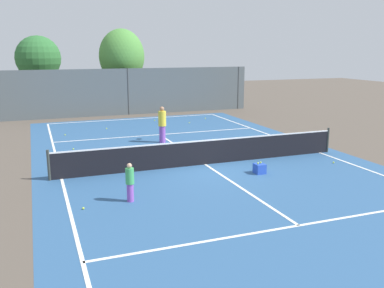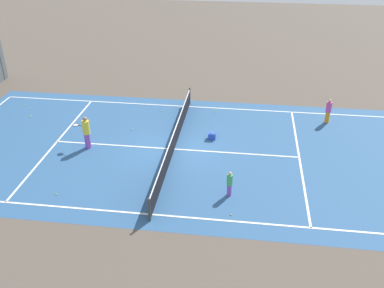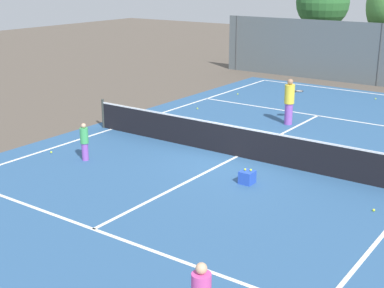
{
  "view_description": "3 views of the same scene",
  "coord_description": "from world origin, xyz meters",
  "px_view_note": "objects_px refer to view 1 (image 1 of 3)",
  "views": [
    {
      "loc": [
        -6.23,
        -15.02,
        4.51
      ],
      "look_at": [
        -1.04,
        -1.28,
        1.19
      ],
      "focal_mm": 39.51,
      "sensor_mm": 36.0,
      "label": 1
    },
    {
      "loc": [
        -19.34,
        -3.5,
        11.16
      ],
      "look_at": [
        -1.35,
        -1.11,
        1.13
      ],
      "focal_mm": 40.51,
      "sensor_mm": 36.0,
      "label": 2
    },
    {
      "loc": [
        8.46,
        -14.36,
        5.64
      ],
      "look_at": [
        0.4,
        -3.07,
        1.28
      ],
      "focal_mm": 51.27,
      "sensor_mm": 36.0,
      "label": 3
    }
  ],
  "objects_px": {
    "tennis_ball_8": "(333,162)",
    "ball_crate": "(260,169)",
    "tennis_ball_10": "(106,129)",
    "player_0": "(162,124)",
    "tennis_ball_0": "(219,145)",
    "tennis_ball_6": "(73,149)",
    "tennis_ball_9": "(155,120)",
    "tennis_ball_4": "(282,146)",
    "tennis_ball_1": "(205,118)",
    "tennis_ball_3": "(83,208)",
    "tennis_ball_2": "(65,135)",
    "tennis_ball_5": "(189,123)",
    "player_1": "(130,182)"
  },
  "relations": [
    {
      "from": "tennis_ball_5",
      "to": "tennis_ball_8",
      "type": "height_order",
      "value": "same"
    },
    {
      "from": "player_1",
      "to": "tennis_ball_6",
      "type": "xyz_separation_m",
      "value": [
        -0.97,
        7.53,
        -0.58
      ]
    },
    {
      "from": "tennis_ball_5",
      "to": "tennis_ball_6",
      "type": "relative_size",
      "value": 1.0
    },
    {
      "from": "player_1",
      "to": "tennis_ball_8",
      "type": "bearing_deg",
      "value": 9.22
    },
    {
      "from": "tennis_ball_1",
      "to": "tennis_ball_10",
      "type": "relative_size",
      "value": 1.0
    },
    {
      "from": "tennis_ball_3",
      "to": "tennis_ball_6",
      "type": "relative_size",
      "value": 1.0
    },
    {
      "from": "player_0",
      "to": "tennis_ball_3",
      "type": "relative_size",
      "value": 26.96
    },
    {
      "from": "player_0",
      "to": "ball_crate",
      "type": "relative_size",
      "value": 4.18
    },
    {
      "from": "ball_crate",
      "to": "tennis_ball_8",
      "type": "height_order",
      "value": "ball_crate"
    },
    {
      "from": "tennis_ball_8",
      "to": "ball_crate",
      "type": "bearing_deg",
      "value": -177.12
    },
    {
      "from": "tennis_ball_5",
      "to": "tennis_ball_8",
      "type": "relative_size",
      "value": 1.0
    },
    {
      "from": "ball_crate",
      "to": "tennis_ball_2",
      "type": "distance_m",
      "value": 11.63
    },
    {
      "from": "tennis_ball_4",
      "to": "tennis_ball_9",
      "type": "relative_size",
      "value": 1.0
    },
    {
      "from": "player_0",
      "to": "tennis_ball_8",
      "type": "bearing_deg",
      "value": -49.23
    },
    {
      "from": "tennis_ball_0",
      "to": "tennis_ball_6",
      "type": "bearing_deg",
      "value": 165.53
    },
    {
      "from": "tennis_ball_6",
      "to": "tennis_ball_9",
      "type": "xyz_separation_m",
      "value": [
        5.65,
        6.36,
        0.0
      ]
    },
    {
      "from": "player_1",
      "to": "tennis_ball_5",
      "type": "relative_size",
      "value": 18.15
    },
    {
      "from": "tennis_ball_10",
      "to": "tennis_ball_5",
      "type": "bearing_deg",
      "value": 1.76
    },
    {
      "from": "player_1",
      "to": "tennis_ball_8",
      "type": "xyz_separation_m",
      "value": [
        8.62,
        1.4,
        -0.58
      ]
    },
    {
      "from": "tennis_ball_0",
      "to": "tennis_ball_9",
      "type": "bearing_deg",
      "value": 96.45
    },
    {
      "from": "ball_crate",
      "to": "tennis_ball_10",
      "type": "xyz_separation_m",
      "value": [
        -3.82,
        10.89,
        -0.15
      ]
    },
    {
      "from": "tennis_ball_9",
      "to": "tennis_ball_10",
      "type": "height_order",
      "value": "same"
    },
    {
      "from": "tennis_ball_5",
      "to": "tennis_ball_9",
      "type": "height_order",
      "value": "same"
    },
    {
      "from": "player_0",
      "to": "tennis_ball_0",
      "type": "height_order",
      "value": "player_0"
    },
    {
      "from": "player_0",
      "to": "tennis_ball_6",
      "type": "bearing_deg",
      "value": -179.31
    },
    {
      "from": "player_1",
      "to": "tennis_ball_4",
      "type": "height_order",
      "value": "player_1"
    },
    {
      "from": "tennis_ball_9",
      "to": "player_1",
      "type": "bearing_deg",
      "value": -108.59
    },
    {
      "from": "player_1",
      "to": "tennis_ball_0",
      "type": "bearing_deg",
      "value": 46.27
    },
    {
      "from": "ball_crate",
      "to": "tennis_ball_9",
      "type": "xyz_separation_m",
      "value": [
        -0.45,
        12.67,
        -0.15
      ]
    },
    {
      "from": "tennis_ball_1",
      "to": "player_0",
      "type": "bearing_deg",
      "value": -128.73
    },
    {
      "from": "tennis_ball_1",
      "to": "tennis_ball_5",
      "type": "bearing_deg",
      "value": -142.53
    },
    {
      "from": "player_1",
      "to": "tennis_ball_5",
      "type": "bearing_deg",
      "value": 62.27
    },
    {
      "from": "tennis_ball_1",
      "to": "tennis_ball_8",
      "type": "height_order",
      "value": "same"
    },
    {
      "from": "tennis_ball_9",
      "to": "tennis_ball_6",
      "type": "bearing_deg",
      "value": -131.59
    },
    {
      "from": "ball_crate",
      "to": "tennis_ball_9",
      "type": "relative_size",
      "value": 6.45
    },
    {
      "from": "tennis_ball_1",
      "to": "tennis_ball_9",
      "type": "height_order",
      "value": "same"
    },
    {
      "from": "tennis_ball_1",
      "to": "tennis_ball_4",
      "type": "bearing_deg",
      "value": -88.43
    },
    {
      "from": "player_0",
      "to": "player_1",
      "type": "bearing_deg",
      "value": -113.5
    },
    {
      "from": "player_1",
      "to": "tennis_ball_0",
      "type": "xyz_separation_m",
      "value": [
        5.58,
        5.84,
        -0.58
      ]
    },
    {
      "from": "tennis_ball_2",
      "to": "tennis_ball_9",
      "type": "bearing_deg",
      "value": 26.23
    },
    {
      "from": "tennis_ball_9",
      "to": "tennis_ball_0",
      "type": "bearing_deg",
      "value": -83.55
    },
    {
      "from": "player_1",
      "to": "tennis_ball_9",
      "type": "xyz_separation_m",
      "value": [
        4.67,
        13.89,
        -0.58
      ]
    },
    {
      "from": "player_0",
      "to": "player_1",
      "type": "relative_size",
      "value": 1.49
    },
    {
      "from": "tennis_ball_2",
      "to": "tennis_ball_5",
      "type": "relative_size",
      "value": 1.0
    },
    {
      "from": "tennis_ball_3",
      "to": "tennis_ball_8",
      "type": "xyz_separation_m",
      "value": [
        10.04,
        1.57,
        0.0
      ]
    },
    {
      "from": "tennis_ball_3",
      "to": "player_0",
      "type": "bearing_deg",
      "value": 58.69
    },
    {
      "from": "tennis_ball_10",
      "to": "tennis_ball_8",
      "type": "bearing_deg",
      "value": -55.67
    },
    {
      "from": "tennis_ball_9",
      "to": "tennis_ball_10",
      "type": "bearing_deg",
      "value": -152.25
    },
    {
      "from": "tennis_ball_2",
      "to": "tennis_ball_10",
      "type": "distance_m",
      "value": 2.6
    },
    {
      "from": "tennis_ball_10",
      "to": "player_0",
      "type": "bearing_deg",
      "value": -66.3
    }
  ]
}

